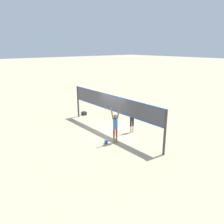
% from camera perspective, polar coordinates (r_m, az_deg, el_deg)
% --- Properties ---
extents(ground_plane, '(200.00, 200.00, 0.00)m').
position_cam_1_polar(ground_plane, '(14.83, 0.00, -5.13)').
color(ground_plane, '#C6B28C').
extents(volleyball_net, '(8.68, 0.13, 2.52)m').
position_cam_1_polar(volleyball_net, '(14.26, 0.00, 1.51)').
color(volleyball_net, '#38383D').
rests_on(volleyball_net, ground_plane).
extents(player_spiker, '(0.28, 0.71, 2.21)m').
position_cam_1_polar(player_spiker, '(12.76, 0.87, -3.22)').
color(player_spiker, '#8C664C').
rests_on(player_spiker, ground_plane).
extents(player_blocker, '(0.28, 0.69, 2.04)m').
position_cam_1_polar(player_blocker, '(14.40, 5.26, -1.36)').
color(player_blocker, beige).
rests_on(player_blocker, ground_plane).
extents(volleyball, '(0.24, 0.24, 0.24)m').
position_cam_1_polar(volleyball, '(13.05, -1.53, -7.76)').
color(volleyball, blue).
rests_on(volleyball, ground_plane).
extents(gear_bag, '(0.40, 0.30, 0.28)m').
position_cam_1_polar(gear_bag, '(18.47, -7.31, -0.35)').
color(gear_bag, '#2D2D33').
rests_on(gear_bag, ground_plane).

